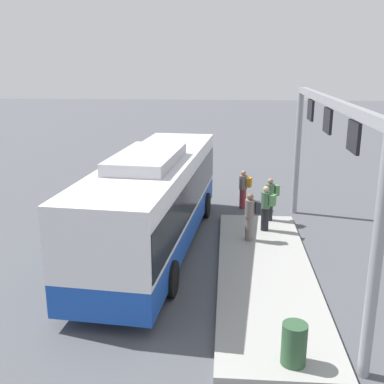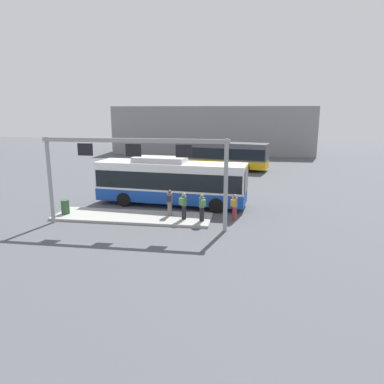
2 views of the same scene
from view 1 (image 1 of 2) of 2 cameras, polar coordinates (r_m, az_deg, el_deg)
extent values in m
plane|color=#4C4F54|center=(16.01, -4.45, -6.86)|extent=(120.00, 120.00, 0.00)
cube|color=#9E9E99|center=(14.26, 8.96, -9.65)|extent=(10.00, 2.80, 0.16)
cube|color=#1947AD|center=(15.73, -4.51, -4.25)|extent=(10.86, 3.49, 0.85)
cube|color=silver|center=(15.31, -4.63, 0.58)|extent=(10.86, 3.49, 1.90)
cube|color=black|center=(15.36, -4.61, -0.13)|extent=(10.65, 3.51, 1.20)
cube|color=black|center=(20.42, -0.93, 4.24)|extent=(0.24, 2.12, 1.50)
cube|color=#B7B7BC|center=(14.29, -5.51, 4.12)|extent=(3.88, 2.09, 0.36)
cube|color=orange|center=(20.19, -0.98, 6.56)|extent=(0.28, 1.75, 0.28)
cylinder|color=black|center=(19.34, -5.41, -1.24)|extent=(1.02, 0.39, 1.00)
cylinder|color=black|center=(18.88, 1.65, -1.61)|extent=(1.02, 0.39, 1.00)
cylinder|color=black|center=(13.45, -12.83, -9.51)|extent=(1.02, 0.39, 1.00)
cylinder|color=black|center=(12.77, -2.65, -10.53)|extent=(1.02, 0.39, 1.00)
cylinder|color=maroon|center=(20.11, 6.22, -0.82)|extent=(0.35, 0.35, 0.85)
cylinder|color=slate|center=(19.91, 6.28, 1.18)|extent=(0.43, 0.43, 0.60)
sphere|color=#9E755B|center=(19.81, 6.31, 2.33)|extent=(0.22, 0.22, 0.22)
cube|color=#BF7F1E|center=(19.84, 7.00, 1.19)|extent=(0.32, 0.26, 0.40)
cylinder|color=black|center=(17.19, 8.88, -3.28)|extent=(0.37, 0.37, 0.85)
cylinder|color=#476B4C|center=(16.97, 8.99, -0.97)|extent=(0.45, 0.45, 0.60)
sphere|color=tan|center=(16.86, 9.05, 0.36)|extent=(0.22, 0.22, 0.22)
cube|color=#4C8447|center=(16.89, 9.83, -0.99)|extent=(0.33, 0.28, 0.40)
cylinder|color=black|center=(18.29, 9.39, -2.13)|extent=(0.37, 0.37, 0.85)
cylinder|color=#476B4C|center=(18.08, 9.49, 0.06)|extent=(0.45, 0.45, 0.60)
sphere|color=#9E755B|center=(17.97, 9.55, 1.31)|extent=(0.22, 0.22, 0.22)
cube|color=#4C8447|center=(18.20, 10.20, 0.23)|extent=(0.33, 0.28, 0.40)
cylinder|color=slate|center=(16.19, 7.00, -4.44)|extent=(0.30, 0.30, 0.85)
cylinder|color=slate|center=(15.96, 7.08, -1.99)|extent=(0.37, 0.37, 0.60)
sphere|color=brown|center=(15.84, 7.13, -0.58)|extent=(0.22, 0.22, 0.22)
cube|color=#26262D|center=(15.98, 8.01, -1.89)|extent=(0.29, 0.20, 0.40)
cylinder|color=gray|center=(9.52, 21.59, -7.40)|extent=(0.24, 0.24, 5.20)
cylinder|color=gray|center=(19.35, 12.75, 4.86)|extent=(0.24, 0.24, 5.20)
cube|color=gray|center=(13.92, 16.41, 10.61)|extent=(10.86, 0.20, 0.24)
cube|color=black|center=(11.20, 19.14, 6.39)|extent=(0.90, 0.08, 0.70)
cube|color=black|center=(13.97, 16.24, 8.37)|extent=(0.90, 0.08, 0.70)
cube|color=black|center=(16.78, 14.28, 9.68)|extent=(0.90, 0.08, 0.70)
cylinder|color=#2D5133|center=(10.19, 12.35, -17.67)|extent=(0.52, 0.52, 0.90)
camera|label=2|loc=(29.95, 53.90, 10.57)|focal=33.66mm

